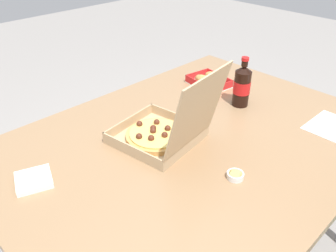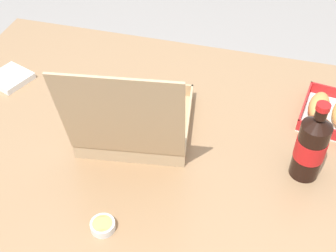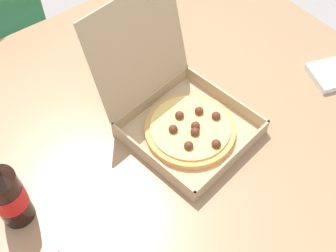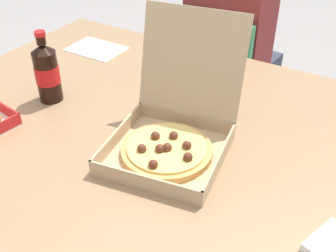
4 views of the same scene
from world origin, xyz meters
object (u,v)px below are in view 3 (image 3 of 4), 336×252
(dipping_sauce_cup, at_px, (108,61))
(napkin_pile, at_px, (331,75))
(pizza_box_open, at_px, (181,115))
(cola_bottle, at_px, (7,195))
(chair, at_px, (2,57))

(dipping_sauce_cup, bearing_deg, napkin_pile, -42.19)
(dipping_sauce_cup, bearing_deg, pizza_box_open, -85.32)
(cola_bottle, bearing_deg, dipping_sauce_cup, 34.19)
(napkin_pile, bearing_deg, cola_bottle, 170.72)
(cola_bottle, distance_m, dipping_sauce_cup, 0.52)
(chair, xyz_separation_m, cola_bottle, (-0.24, -0.83, 0.36))
(chair, relative_size, cola_bottle, 3.71)
(chair, xyz_separation_m, napkin_pile, (0.67, -0.97, 0.28))
(napkin_pile, bearing_deg, dipping_sauce_cup, 137.81)
(cola_bottle, xyz_separation_m, dipping_sauce_cup, (0.42, 0.29, -0.08))
(napkin_pile, distance_m, dipping_sauce_cup, 0.65)
(cola_bottle, bearing_deg, pizza_box_open, -3.17)
(napkin_pile, xyz_separation_m, dipping_sauce_cup, (-0.48, 0.44, 0.00))
(pizza_box_open, xyz_separation_m, cola_bottle, (-0.45, 0.02, 0.05))
(cola_bottle, distance_m, napkin_pile, 0.92)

